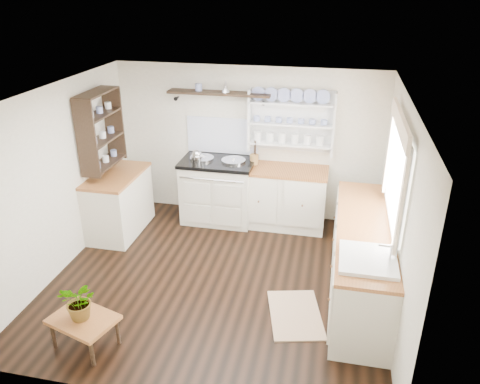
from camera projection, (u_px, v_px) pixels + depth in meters
name	position (u px, v px, depth m)	size (l,w,h in m)	color
floor	(218.00, 279.00, 5.83)	(4.00, 3.80, 0.01)	black
wall_back	(248.00, 143.00, 7.04)	(4.00, 0.02, 2.30)	beige
wall_right	(397.00, 212.00, 4.97)	(0.02, 3.80, 2.30)	beige
wall_left	(58.00, 181.00, 5.73)	(0.02, 3.80, 2.30)	beige
ceiling	(213.00, 95.00, 4.88)	(4.00, 3.80, 0.01)	white
window	(396.00, 170.00, 4.94)	(0.08, 1.55, 1.22)	white
aga_cooker	(218.00, 190.00, 7.10)	(1.08, 0.75, 1.00)	beige
back_cabinets	(283.00, 196.00, 6.95)	(1.27, 0.63, 0.90)	silver
right_cabinets	(361.00, 259.00, 5.40)	(0.62, 2.43, 0.90)	silver
belfast_sink	(367.00, 270.00, 4.59)	(0.55, 0.60, 0.45)	white
left_cabinets	(119.00, 202.00, 6.76)	(0.62, 1.13, 0.90)	silver
plate_rack	(292.00, 120.00, 6.72)	(1.20, 0.22, 0.90)	white
high_shelf	(219.00, 94.00, 6.69)	(1.50, 0.29, 0.16)	black
left_shelving	(101.00, 129.00, 6.34)	(0.28, 0.80, 1.05)	black
kettle	(197.00, 157.00, 6.82)	(0.17, 0.17, 0.21)	silver
utensil_crock	(254.00, 159.00, 6.89)	(0.13, 0.13, 0.15)	olive
center_table	(84.00, 322.00, 4.65)	(0.74, 0.62, 0.34)	brown
potted_plant	(80.00, 301.00, 4.55)	(0.37, 0.32, 0.41)	#3F7233
floor_rug	(295.00, 314.00, 5.19)	(0.55, 0.85, 0.02)	#8F6653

